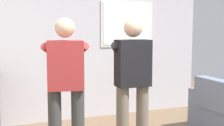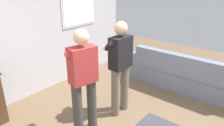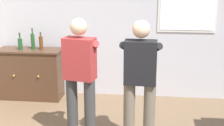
# 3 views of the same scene
# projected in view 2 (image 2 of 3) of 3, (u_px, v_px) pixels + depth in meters

# --- Properties ---
(wall_back_with_window) EXTENTS (5.20, 0.15, 2.80)m
(wall_back_with_window) POSITION_uv_depth(u_px,v_px,m) (34.00, 26.00, 4.37)
(wall_back_with_window) COLOR silver
(wall_back_with_window) RESTS_ON ground
(couch) EXTENTS (0.57, 2.52, 0.85)m
(couch) POSITION_uv_depth(u_px,v_px,m) (184.00, 76.00, 4.72)
(couch) COLOR slate
(couch) RESTS_ON ground
(person_standing_left) EXTENTS (0.54, 0.51, 1.68)m
(person_standing_left) POSITION_uv_depth(u_px,v_px,m) (83.00, 78.00, 3.23)
(person_standing_left) COLOR #383838
(person_standing_left) RESTS_ON ground
(person_standing_right) EXTENTS (0.56, 0.48, 1.68)m
(person_standing_right) POSITION_uv_depth(u_px,v_px,m) (120.00, 64.00, 3.74)
(person_standing_right) COLOR #6B6051
(person_standing_right) RESTS_ON ground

